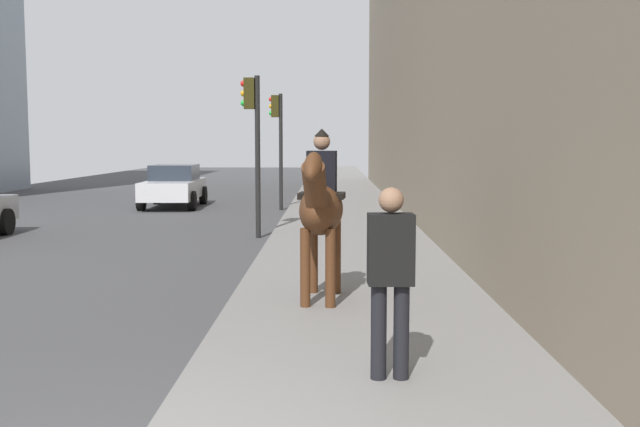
% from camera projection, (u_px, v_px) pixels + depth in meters
% --- Properties ---
extents(mounted_horse_near, '(2.15, 0.69, 2.27)m').
position_uv_depth(mounted_horse_near, '(321.00, 207.00, 9.68)').
color(mounted_horse_near, '#4C2B16').
rests_on(mounted_horse_near, sidewalk_slab).
extents(pedestrian_greeting, '(0.27, 0.41, 1.70)m').
position_uv_depth(pedestrian_greeting, '(391.00, 270.00, 6.48)').
color(pedestrian_greeting, black).
rests_on(pedestrian_greeting, sidewalk_slab).
extents(car_near_lane, '(4.12, 1.95, 1.44)m').
position_uv_depth(car_near_lane, '(174.00, 186.00, 25.15)').
color(car_near_lane, silver).
rests_on(car_near_lane, ground).
extents(traffic_light_near_curb, '(0.20, 0.44, 3.71)m').
position_uv_depth(traffic_light_near_curb, '(254.00, 130.00, 16.89)').
color(traffic_light_near_curb, black).
rests_on(traffic_light_near_curb, ground).
extents(traffic_light_far_curb, '(0.20, 0.44, 3.75)m').
position_uv_depth(traffic_light_far_curb, '(278.00, 132.00, 23.88)').
color(traffic_light_far_curb, black).
rests_on(traffic_light_far_curb, ground).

